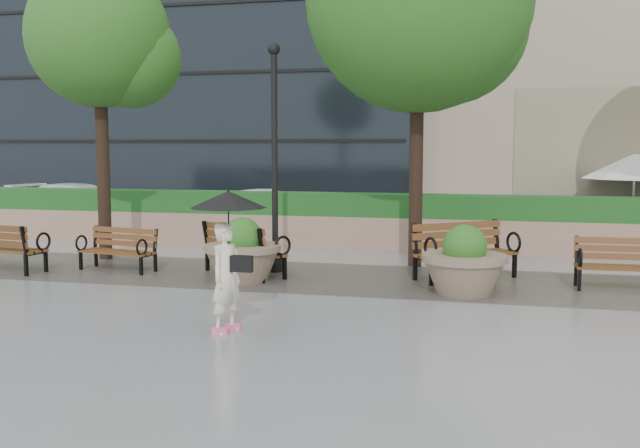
% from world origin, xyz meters
% --- Properties ---
extents(ground, '(100.00, 100.00, 0.00)m').
position_xyz_m(ground, '(0.00, 0.00, 0.00)').
color(ground, gray).
rests_on(ground, ground).
extents(cobble_strip, '(28.00, 3.20, 0.01)m').
position_xyz_m(cobble_strip, '(0.00, 3.00, 0.01)').
color(cobble_strip, '#383330').
rests_on(cobble_strip, ground).
extents(hedge_wall, '(24.00, 0.80, 1.35)m').
position_xyz_m(hedge_wall, '(0.00, 7.00, 0.66)').
color(hedge_wall, tan).
rests_on(hedge_wall, ground).
extents(asphalt_street, '(40.00, 7.00, 0.00)m').
position_xyz_m(asphalt_street, '(0.00, 11.00, 0.00)').
color(asphalt_street, black).
rests_on(asphalt_street, ground).
extents(bench_0, '(1.90, 1.02, 0.97)m').
position_xyz_m(bench_0, '(-5.49, 2.16, 0.29)').
color(bench_0, brown).
rests_on(bench_0, ground).
extents(bench_1, '(1.67, 0.92, 0.85)m').
position_xyz_m(bench_1, '(-3.29, 2.74, 0.25)').
color(bench_1, brown).
rests_on(bench_1, ground).
extents(bench_2, '(1.96, 1.64, 1.00)m').
position_xyz_m(bench_2, '(-0.67, 2.88, 0.30)').
color(bench_2, brown).
rests_on(bench_2, ground).
extents(bench_3, '(2.01, 1.82, 1.05)m').
position_xyz_m(bench_3, '(3.50, 3.46, 0.31)').
color(bench_3, brown).
rests_on(bench_3, ground).
extents(bench_4, '(1.70, 0.71, 0.90)m').
position_xyz_m(bench_4, '(6.25, 3.03, 0.27)').
color(bench_4, brown).
rests_on(bench_4, ground).
extents(planter_left, '(1.42, 1.42, 1.19)m').
position_xyz_m(planter_left, '(-0.49, 2.28, 0.47)').
color(planter_left, '#7F6B56').
rests_on(planter_left, ground).
extents(planter_right, '(1.42, 1.42, 1.19)m').
position_xyz_m(planter_right, '(3.54, 2.01, 0.47)').
color(planter_right, '#7F6B56').
rests_on(planter_right, ground).
extents(lamppost, '(0.28, 0.28, 4.47)m').
position_xyz_m(lamppost, '(-0.19, 3.37, 1.98)').
color(lamppost, black).
rests_on(lamppost, ground).
extents(tree_0, '(3.20, 3.06, 6.38)m').
position_xyz_m(tree_0, '(-4.19, 4.16, 4.71)').
color(tree_0, black).
rests_on(tree_0, ground).
extents(tree_1, '(4.56, 4.56, 7.72)m').
position_xyz_m(tree_1, '(2.58, 4.83, 5.30)').
color(tree_1, black).
rests_on(tree_1, ground).
extents(patio_umb_white, '(2.50, 2.50, 2.30)m').
position_xyz_m(patio_umb_white, '(7.35, 8.78, 1.99)').
color(patio_umb_white, black).
rests_on(patio_umb_white, ground).
extents(car_left, '(4.76, 2.39, 1.33)m').
position_xyz_m(car_left, '(-8.55, 9.82, 0.66)').
color(car_left, white).
rests_on(car_left, ground).
extents(car_right, '(3.85, 1.83, 1.22)m').
position_xyz_m(car_right, '(-2.46, 9.71, 0.61)').
color(car_right, white).
rests_on(car_right, ground).
extents(pedestrian, '(1.03, 1.03, 1.89)m').
position_xyz_m(pedestrian, '(0.53, -1.13, 1.15)').
color(pedestrian, '#F1EACB').
rests_on(pedestrian, ground).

